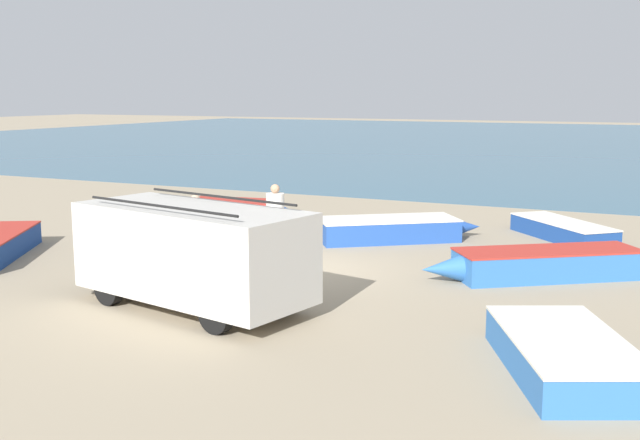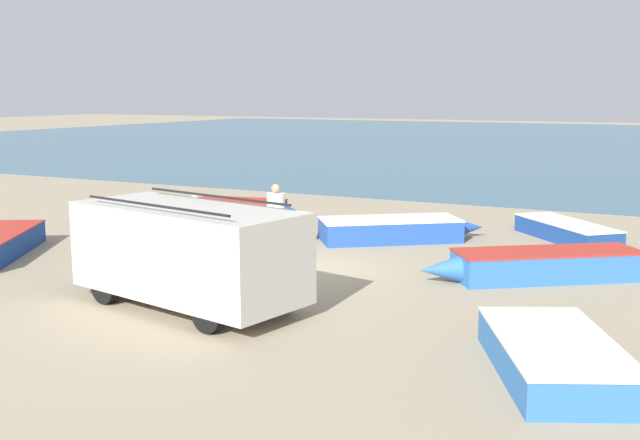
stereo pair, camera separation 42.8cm
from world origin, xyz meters
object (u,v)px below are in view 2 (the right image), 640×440
object	(u,v)px
parked_van	(187,251)
fishing_rowboat_5	(241,208)
fishing_rowboat_3	(563,230)
fishing_rowboat_1	(395,229)
fishing_rowboat_2	(539,265)
fisherman_0	(276,212)
fishing_rowboat_0	(186,231)
fishing_rowboat_4	(553,354)
fisherman_1	(196,222)

from	to	relation	value
parked_van	fishing_rowboat_5	size ratio (longest dim) A/B	1.36
parked_van	fishing_rowboat_3	xyz separation A→B (m)	(5.50, 10.49, -0.85)
fishing_rowboat_1	fishing_rowboat_2	xyz separation A→B (m)	(4.54, -2.81, 0.01)
fisherman_0	fishing_rowboat_1	bearing A→B (deg)	-87.00
fishing_rowboat_0	fisherman_0	size ratio (longest dim) A/B	2.06
fishing_rowboat_4	fishing_rowboat_5	distance (m)	15.84
fishing_rowboat_1	fishing_rowboat_4	xyz separation A→B (m)	(5.81, -8.57, -0.03)
fishing_rowboat_1	fishing_rowboat_5	distance (m)	6.48
fishing_rowboat_4	fisherman_1	size ratio (longest dim) A/B	2.38
fisherman_0	fisherman_1	size ratio (longest dim) A/B	1.05
fisherman_0	fishing_rowboat_4	bearing A→B (deg)	-175.11
fishing_rowboat_5	fisherman_0	bearing A→B (deg)	-58.74
fishing_rowboat_0	fishing_rowboat_1	world-z (taller)	fishing_rowboat_1
fishing_rowboat_3	fisherman_0	size ratio (longest dim) A/B	2.07
fisherman_0	fisherman_1	world-z (taller)	fisherman_0
fishing_rowboat_0	fisherman_0	world-z (taller)	fisherman_0
fisherman_0	fisherman_1	bearing A→B (deg)	100.72
fisherman_0	fishing_rowboat_3	bearing A→B (deg)	-100.84
fishing_rowboat_0	fishing_rowboat_1	size ratio (longest dim) A/B	0.84
fishing_rowboat_1	fisherman_1	distance (m)	6.00
fishing_rowboat_3	fisherman_0	distance (m)	8.41
fishing_rowboat_1	fishing_rowboat_3	size ratio (longest dim) A/B	1.19
parked_van	fishing_rowboat_1	bearing A→B (deg)	-86.65
fishing_rowboat_1	fishing_rowboat_4	distance (m)	10.36
fishing_rowboat_3	fishing_rowboat_5	distance (m)	10.55
fishing_rowboat_0	fishing_rowboat_5	xyz separation A→B (m)	(-0.94, 4.42, -0.01)
fishing_rowboat_2	fishing_rowboat_1	bearing A→B (deg)	-67.33
fishing_rowboat_0	fishing_rowboat_5	world-z (taller)	fishing_rowboat_0
fishing_rowboat_1	fisherman_0	distance (m)	3.76
parked_van	fishing_rowboat_0	distance (m)	6.84
fishing_rowboat_1	fisherman_1	bearing A→B (deg)	-160.36
fishing_rowboat_0	fishing_rowboat_5	distance (m)	4.51
fishing_rowboat_1	fishing_rowboat_5	world-z (taller)	fishing_rowboat_1
fishing_rowboat_3	fisherman_1	distance (m)	10.56
fishing_rowboat_1	fishing_rowboat_5	size ratio (longest dim) A/B	1.17
fishing_rowboat_1	fishing_rowboat_3	xyz separation A→B (m)	(4.27, 2.35, -0.06)
fishing_rowboat_0	fishing_rowboat_3	xyz separation A→B (m)	(9.59, 5.07, -0.02)
fishing_rowboat_1	fishing_rowboat_4	world-z (taller)	fishing_rowboat_1
parked_van	fisherman_0	world-z (taller)	parked_van
fishing_rowboat_1	fisherman_1	size ratio (longest dim) A/B	2.59
fishing_rowboat_4	fisherman_1	world-z (taller)	fisherman_1
fishing_rowboat_0	fishing_rowboat_2	xyz separation A→B (m)	(9.85, -0.09, 0.04)
fishing_rowboat_1	fishing_rowboat_5	bearing A→B (deg)	128.48
fisherman_1	fishing_rowboat_0	bearing A→B (deg)	109.61
parked_van	fishing_rowboat_3	size ratio (longest dim) A/B	1.38
fishing_rowboat_0	fishing_rowboat_4	xyz separation A→B (m)	(11.12, -5.86, 0.00)
fishing_rowboat_0	fishing_rowboat_2	bearing A→B (deg)	48.71
fishing_rowboat_0	fisherman_1	distance (m)	3.07
parked_van	fishing_rowboat_2	xyz separation A→B (m)	(5.76, 5.33, -0.79)
fishing_rowboat_5	fisherman_1	world-z (taller)	fisherman_1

